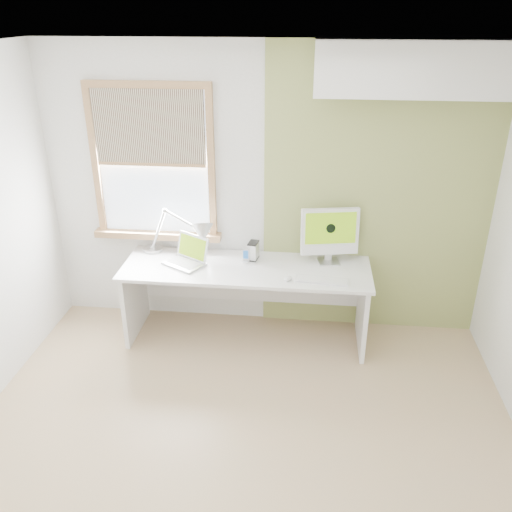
# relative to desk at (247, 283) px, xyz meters

# --- Properties ---
(room) EXTENTS (4.04, 3.54, 2.64)m
(room) POSITION_rel_desk_xyz_m (0.12, -1.44, 0.77)
(room) COLOR tan
(room) RESTS_ON ground
(accent_wall) EXTENTS (2.00, 0.02, 2.60)m
(accent_wall) POSITION_rel_desk_xyz_m (1.12, 0.30, 0.77)
(accent_wall) COLOR #949B51
(accent_wall) RESTS_ON room
(soffit) EXTENTS (1.60, 0.40, 0.42)m
(soffit) POSITION_rel_desk_xyz_m (1.32, 0.13, 1.87)
(soffit) COLOR white
(soffit) RESTS_ON room
(window) EXTENTS (1.20, 0.14, 1.42)m
(window) POSITION_rel_desk_xyz_m (-0.88, 0.27, 1.01)
(window) COLOR #9A6E43
(window) RESTS_ON room
(desk) EXTENTS (2.20, 0.70, 0.73)m
(desk) POSITION_rel_desk_xyz_m (0.00, 0.00, 0.00)
(desk) COLOR white
(desk) RESTS_ON room
(desk_lamp) EXTENTS (0.75, 0.40, 0.44)m
(desk_lamp) POSITION_rel_desk_xyz_m (-0.50, 0.08, 0.43)
(desk_lamp) COLOR silver
(desk_lamp) RESTS_ON desk
(laptop) EXTENTS (0.44, 0.42, 0.24)m
(laptop) POSITION_rel_desk_xyz_m (-0.53, -0.03, 0.26)
(laptop) COLOR silver
(laptop) RESTS_ON desk
(phone_dock) EXTENTS (0.07, 0.07, 0.13)m
(phone_dock) POSITION_rel_desk_xyz_m (-0.02, 0.04, 0.23)
(phone_dock) COLOR silver
(phone_dock) RESTS_ON desk
(external_drive) EXTENTS (0.10, 0.14, 0.17)m
(external_drive) POSITION_rel_desk_xyz_m (0.05, 0.11, 0.28)
(external_drive) COLOR silver
(external_drive) RESTS_ON desk
(imac) EXTENTS (0.52, 0.21, 0.50)m
(imac) POSITION_rel_desk_xyz_m (0.72, 0.13, 0.48)
(imac) COLOR silver
(imac) RESTS_ON desk
(keyboard) EXTENTS (0.46, 0.17, 0.02)m
(keyboard) POSITION_rel_desk_xyz_m (0.67, -0.26, 0.20)
(keyboard) COLOR white
(keyboard) RESTS_ON desk
(mouse) EXTENTS (0.08, 0.11, 0.03)m
(mouse) POSITION_rel_desk_xyz_m (0.38, -0.26, 0.21)
(mouse) COLOR white
(mouse) RESTS_ON desk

